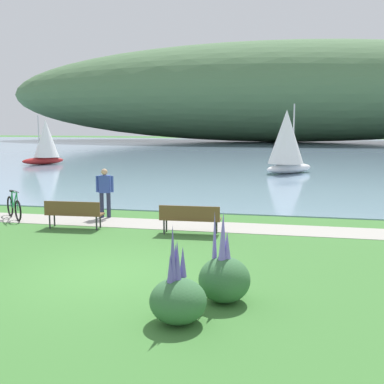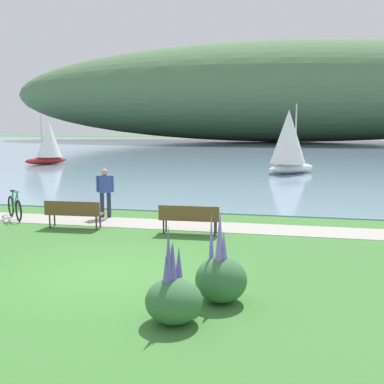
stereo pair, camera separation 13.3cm
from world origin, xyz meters
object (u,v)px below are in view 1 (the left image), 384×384
Objects in this scene: park_bench_near_camera at (190,217)px; person_at_shoreline at (105,190)px; park_bench_further_along at (74,212)px; bicycle_leaning_near_bench at (14,207)px; sailboat_mid_bay at (46,141)px; sailboat_nearest_to_shore at (287,141)px.

park_bench_near_camera is 3.90m from person_at_shoreline.
park_bench_further_along is at bearing -99.47° from person_at_shoreline.
park_bench_near_camera is 1.06× the size of person_at_shoreline.
person_at_shoreline reaches higher than bicycle_leaning_near_bench.
bicycle_leaning_near_bench is 0.35× the size of sailboat_mid_bay.
park_bench_further_along is 18.57m from sailboat_nearest_to_shore.
park_bench_near_camera is at bearing -28.58° from person_at_shoreline.
sailboat_mid_bay is (-15.87, 20.68, 1.30)m from park_bench_near_camera.
person_at_shoreline is at bearing 151.42° from park_bench_near_camera.
park_bench_further_along is 2.88m from bicycle_leaning_near_bench.
person_at_shoreline is at bearing -110.90° from sailboat_nearest_to_shore.
sailboat_nearest_to_shore is at bearing 61.39° from bicycle_leaning_near_bench.
park_bench_near_camera is at bearing -98.32° from sailboat_nearest_to_shore.
sailboat_nearest_to_shore is (8.95, 16.41, 1.72)m from bicycle_leaning_near_bench.
sailboat_mid_bay is (-18.43, 3.24, -0.30)m from sailboat_nearest_to_shore.
sailboat_mid_bay is (-12.47, 18.83, 0.84)m from person_at_shoreline.
bicycle_leaning_near_bench reaches higher than park_bench_further_along.
sailboat_nearest_to_shore reaches higher than person_at_shoreline.
sailboat_nearest_to_shore is at bearing 81.68° from park_bench_near_camera.
park_bench_near_camera is 1.38× the size of bicycle_leaning_near_bench.
park_bench_further_along is at bearing 179.56° from park_bench_near_camera.
sailboat_nearest_to_shore is at bearing 69.10° from person_at_shoreline.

